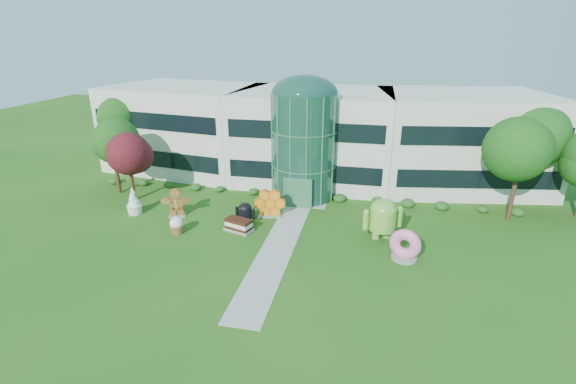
% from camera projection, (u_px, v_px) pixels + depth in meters
% --- Properties ---
extents(ground, '(140.00, 140.00, 0.00)m').
position_uv_depth(ground, '(274.00, 256.00, 29.75)').
color(ground, '#215114').
rests_on(ground, ground).
extents(building, '(46.00, 15.00, 9.30)m').
position_uv_depth(building, '(314.00, 135.00, 44.52)').
color(building, beige).
rests_on(building, ground).
extents(atrium, '(6.00, 6.00, 9.80)m').
position_uv_depth(atrium, '(304.00, 147.00, 38.95)').
color(atrium, '#194738').
rests_on(atrium, ground).
extents(walkway, '(2.40, 20.00, 0.04)m').
position_uv_depth(walkway, '(280.00, 242.00, 31.57)').
color(walkway, '#9E9E93').
rests_on(walkway, ground).
extents(tree_red, '(4.00, 4.00, 6.00)m').
position_uv_depth(tree_red, '(130.00, 170.00, 38.52)').
color(tree_red, '#3F0C14').
rests_on(tree_red, ground).
extents(trees_backdrop, '(52.00, 8.00, 8.40)m').
position_uv_depth(trees_backdrop, '(306.00, 151.00, 40.12)').
color(trees_backdrop, '#154812').
rests_on(trees_backdrop, ground).
extents(android_green, '(3.97, 3.41, 3.79)m').
position_uv_depth(android_green, '(383.00, 215.00, 31.65)').
color(android_green, '#6EAF38').
rests_on(android_green, ground).
extents(android_black, '(1.94, 1.41, 2.07)m').
position_uv_depth(android_black, '(245.00, 211.00, 34.56)').
color(android_black, black).
rests_on(android_black, ground).
extents(donut, '(2.46, 1.68, 2.33)m').
position_uv_depth(donut, '(406.00, 244.00, 28.93)').
color(donut, '#E35695').
rests_on(donut, ground).
extents(gingerbread, '(2.98, 1.96, 2.57)m').
position_uv_depth(gingerbread, '(176.00, 202.00, 35.72)').
color(gingerbread, brown).
rests_on(gingerbread, ground).
extents(ice_cream_sandwich, '(2.55, 1.83, 1.03)m').
position_uv_depth(ice_cream_sandwich, '(239.00, 225.00, 33.29)').
color(ice_cream_sandwich, black).
rests_on(ice_cream_sandwich, ground).
extents(honeycomb, '(3.02, 1.64, 2.25)m').
position_uv_depth(honeycomb, '(270.00, 204.00, 35.72)').
color(honeycomb, orange).
rests_on(honeycomb, ground).
extents(froyo, '(1.76, 1.76, 2.41)m').
position_uv_depth(froyo, '(134.00, 201.00, 36.23)').
color(froyo, white).
rests_on(froyo, ground).
extents(cupcake, '(1.50, 1.50, 1.39)m').
position_uv_depth(cupcake, '(177.00, 225.00, 32.87)').
color(cupcake, white).
rests_on(cupcake, ground).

